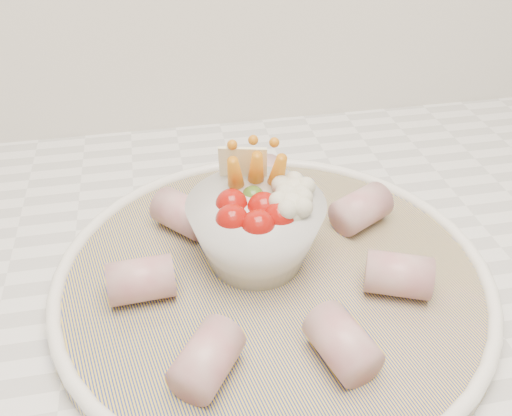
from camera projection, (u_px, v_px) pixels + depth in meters
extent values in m
cube|color=white|center=(327.00, 287.00, 0.52)|extent=(2.04, 0.62, 0.04)
cylinder|color=navy|center=(273.00, 280.00, 0.49)|extent=(0.44, 0.44, 0.01)
torus|color=white|center=(273.00, 274.00, 0.49)|extent=(0.37, 0.37, 0.01)
sphere|color=#9E100A|center=(232.00, 220.00, 0.45)|extent=(0.03, 0.03, 0.03)
sphere|color=#9E100A|center=(258.00, 226.00, 0.44)|extent=(0.03, 0.03, 0.03)
sphere|color=#9E100A|center=(280.00, 217.00, 0.45)|extent=(0.03, 0.03, 0.03)
sphere|color=#9E100A|center=(232.00, 204.00, 0.47)|extent=(0.03, 0.03, 0.03)
sphere|color=#9E100A|center=(263.00, 208.00, 0.46)|extent=(0.03, 0.03, 0.03)
sphere|color=#446A23|center=(253.00, 197.00, 0.48)|extent=(0.02, 0.02, 0.02)
cone|color=#C56E12|center=(235.00, 180.00, 0.48)|extent=(0.03, 0.04, 0.06)
cone|color=#C56E12|center=(256.00, 175.00, 0.49)|extent=(0.02, 0.04, 0.06)
cone|color=#C56E12|center=(277.00, 177.00, 0.49)|extent=(0.02, 0.04, 0.06)
sphere|color=beige|center=(293.00, 196.00, 0.47)|extent=(0.03, 0.03, 0.03)
sphere|color=beige|center=(292.00, 210.00, 0.46)|extent=(0.03, 0.03, 0.03)
cube|color=beige|center=(243.00, 168.00, 0.49)|extent=(0.04, 0.02, 0.05)
cylinder|color=#A64B56|center=(399.00, 275.00, 0.46)|extent=(0.06, 0.05, 0.04)
cylinder|color=#A64B56|center=(361.00, 209.00, 0.53)|extent=(0.06, 0.06, 0.04)
cylinder|color=#A64B56|center=(268.00, 182.00, 0.57)|extent=(0.04, 0.06, 0.04)
cylinder|color=#A64B56|center=(183.00, 214.00, 0.53)|extent=(0.06, 0.06, 0.04)
cylinder|color=#A64B56|center=(141.00, 280.00, 0.45)|extent=(0.05, 0.04, 0.04)
cylinder|color=#A64B56|center=(207.00, 359.00, 0.39)|extent=(0.06, 0.06, 0.04)
cylinder|color=#A64B56|center=(342.00, 343.00, 0.40)|extent=(0.05, 0.06, 0.04)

